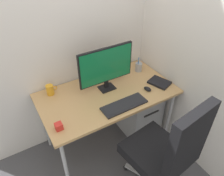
% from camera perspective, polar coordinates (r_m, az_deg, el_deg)
% --- Properties ---
extents(ground_plane, '(8.00, 8.00, 0.00)m').
position_cam_1_polar(ground_plane, '(2.63, -1.02, -13.74)').
color(ground_plane, '#4C4C51').
extents(wall_back, '(2.51, 0.04, 2.80)m').
position_cam_1_polar(wall_back, '(2.11, -7.10, 19.21)').
color(wall_back, white).
rests_on(wall_back, ground_plane).
extents(wall_side_right, '(0.04, 1.92, 2.80)m').
position_cam_1_polar(wall_side_right, '(2.07, 18.68, 17.29)').
color(wall_side_right, white).
rests_on(wall_side_right, ground_plane).
extents(desk, '(1.32, 0.73, 0.73)m').
position_cam_1_polar(desk, '(2.15, -1.21, -2.33)').
color(desk, tan).
rests_on(desk, ground_plane).
extents(office_chair, '(0.57, 0.58, 1.14)m').
position_cam_1_polar(office_chair, '(1.84, 14.12, -15.87)').
color(office_chair, black).
rests_on(office_chair, ground_plane).
extents(filing_cabinet, '(0.39, 0.54, 0.59)m').
position_cam_1_polar(filing_cabinet, '(2.62, 6.34, -5.06)').
color(filing_cabinet, '#9EA0A5').
rests_on(filing_cabinet, ground_plane).
extents(monitor, '(0.55, 0.12, 0.44)m').
position_cam_1_polar(monitor, '(2.04, -1.56, 5.70)').
color(monitor, black).
rests_on(monitor, desk).
extents(keyboard, '(0.43, 0.16, 0.02)m').
position_cam_1_polar(keyboard, '(1.97, 3.24, -4.45)').
color(keyboard, black).
rests_on(keyboard, desk).
extents(mouse, '(0.07, 0.09, 0.03)m').
position_cam_1_polar(mouse, '(2.17, 9.32, -0.23)').
color(mouse, black).
rests_on(mouse, desk).
extents(pen_holder, '(0.07, 0.07, 0.16)m').
position_cam_1_polar(pen_holder, '(2.43, 7.01, 5.52)').
color(pen_holder, '#9EA0A5').
rests_on(pen_holder, desk).
extents(notebook, '(0.22, 0.24, 0.02)m').
position_cam_1_polar(notebook, '(2.29, 12.35, 1.44)').
color(notebook, black).
rests_on(notebook, desk).
extents(coffee_mug, '(0.11, 0.07, 0.10)m').
position_cam_1_polar(coffee_mug, '(2.15, -15.93, -0.47)').
color(coffee_mug, orange).
rests_on(coffee_mug, desk).
extents(desk_clamp_accessory, '(0.06, 0.06, 0.06)m').
position_cam_1_polar(desk_clamp_accessory, '(1.80, -13.81, -9.76)').
color(desk_clamp_accessory, red).
rests_on(desk_clamp_accessory, desk).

